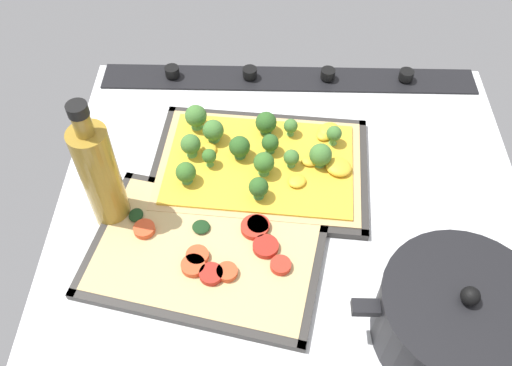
% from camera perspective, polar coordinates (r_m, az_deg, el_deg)
% --- Properties ---
extents(ground_plane, '(0.76, 0.68, 0.03)m').
position_cam_1_polar(ground_plane, '(0.91, 3.59, -2.74)').
color(ground_plane, silver).
extents(stove_control_panel, '(0.73, 0.07, 0.03)m').
position_cam_1_polar(stove_control_panel, '(1.10, 3.40, 10.87)').
color(stove_control_panel, black).
rests_on(stove_control_panel, ground_plane).
extents(baking_tray_front, '(0.38, 0.28, 0.01)m').
position_cam_1_polar(baking_tray_front, '(0.94, 0.40, 1.51)').
color(baking_tray_front, '#33302D').
rests_on(baking_tray_front, ground_plane).
extents(broccoli_pizza, '(0.35, 0.25, 0.06)m').
position_cam_1_polar(broccoli_pizza, '(0.93, 0.20, 2.59)').
color(broccoli_pizza, tan).
rests_on(broccoli_pizza, baking_tray_front).
extents(baking_tray_back, '(0.39, 0.30, 0.01)m').
position_cam_1_polar(baking_tray_back, '(0.84, -5.20, -7.33)').
color(baking_tray_back, '#33302D').
rests_on(baking_tray_back, ground_plane).
extents(veggie_pizza_back, '(0.36, 0.27, 0.02)m').
position_cam_1_polar(veggie_pizza_back, '(0.83, -4.88, -7.04)').
color(veggie_pizza_back, tan).
rests_on(veggie_pizza_back, baking_tray_back).
extents(cooking_pot, '(0.28, 0.21, 0.13)m').
position_cam_1_polar(cooking_pot, '(0.78, 20.03, -13.05)').
color(cooking_pot, black).
rests_on(cooking_pot, ground_plane).
extents(oil_bottle, '(0.06, 0.06, 0.24)m').
position_cam_1_polar(oil_bottle, '(0.83, -15.86, 0.81)').
color(oil_bottle, olive).
rests_on(oil_bottle, ground_plane).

